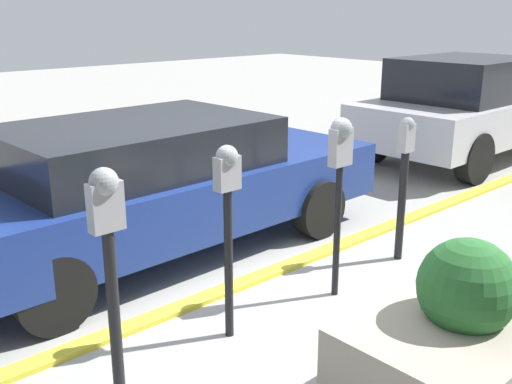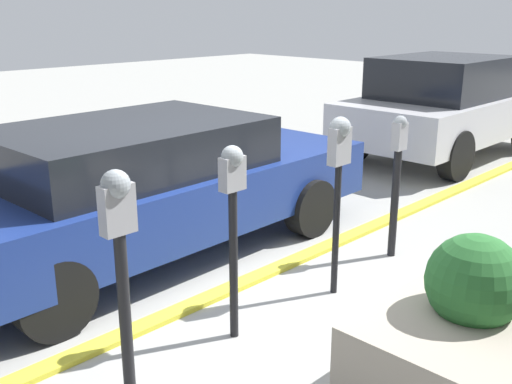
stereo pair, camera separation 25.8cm
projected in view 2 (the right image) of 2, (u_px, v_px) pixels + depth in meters
The scene contains 9 objects.
ground_plane at pixel (243, 291), 5.09m from camera, with size 40.00×40.00×0.00m, color #999993.
curb_strip at pixel (236, 286), 5.14m from camera, with size 24.50×0.16×0.04m.
parking_meter_nearest at pixel (120, 244), 3.39m from camera, with size 0.20×0.17×1.46m.
parking_meter_second at pixel (233, 203), 4.09m from camera, with size 0.18×0.15×1.43m.
parking_meter_middle at pixel (339, 161), 4.73m from camera, with size 0.20×0.17×1.50m.
parking_meter_fourth at pixel (397, 170), 5.57m from camera, with size 0.15×0.12×1.37m.
planter_box at pixel (469, 333), 3.74m from camera, with size 1.53×0.98×1.01m.
parked_car_middle at pixel (144, 184), 5.70m from camera, with size 4.70×1.93×1.31m.
parked_car_rear at pixel (445, 105), 9.52m from camera, with size 4.02×1.90×1.59m.
Camera 2 is at (-3.22, -3.32, 2.30)m, focal length 42.00 mm.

